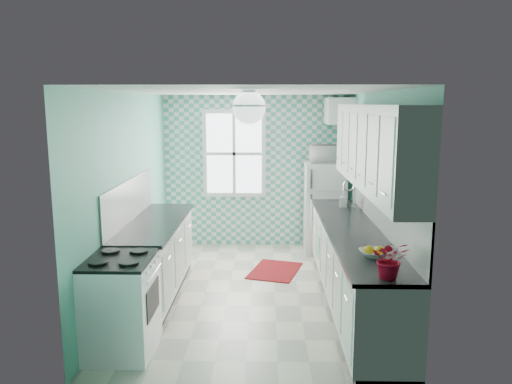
{
  "coord_description": "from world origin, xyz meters",
  "views": [
    {
      "loc": [
        0.18,
        -6.0,
        2.36
      ],
      "look_at": [
        0.05,
        0.25,
        1.25
      ],
      "focal_mm": 35.0,
      "sensor_mm": 36.0,
      "label": 1
    }
  ],
  "objects_px": {
    "ceiling_light": "(249,107)",
    "fridge": "(324,207)",
    "sink": "(341,210)",
    "microwave": "(326,154)",
    "stove": "(122,303)",
    "fruit_bowl": "(374,253)",
    "potted_plant": "(390,259)"
  },
  "relations": [
    {
      "from": "ceiling_light",
      "to": "stove",
      "type": "bearing_deg",
      "value": -149.02
    },
    {
      "from": "fruit_bowl",
      "to": "stove",
      "type": "bearing_deg",
      "value": -178.72
    },
    {
      "from": "ceiling_light",
      "to": "stove",
      "type": "relative_size",
      "value": 0.38
    },
    {
      "from": "sink",
      "to": "fruit_bowl",
      "type": "relative_size",
      "value": 2.0
    },
    {
      "from": "fruit_bowl",
      "to": "potted_plant",
      "type": "xyz_separation_m",
      "value": [
        0.0,
        -0.59,
        0.13
      ]
    },
    {
      "from": "stove",
      "to": "potted_plant",
      "type": "height_order",
      "value": "potted_plant"
    },
    {
      "from": "sink",
      "to": "microwave",
      "type": "distance_m",
      "value": 1.32
    },
    {
      "from": "fruit_bowl",
      "to": "microwave",
      "type": "height_order",
      "value": "microwave"
    },
    {
      "from": "stove",
      "to": "potted_plant",
      "type": "xyz_separation_m",
      "value": [
        2.4,
        -0.54,
        0.63
      ]
    },
    {
      "from": "sink",
      "to": "microwave",
      "type": "bearing_deg",
      "value": 93.15
    },
    {
      "from": "stove",
      "to": "microwave",
      "type": "xyz_separation_m",
      "value": [
        2.31,
        3.33,
        1.11
      ]
    },
    {
      "from": "stove",
      "to": "sink",
      "type": "height_order",
      "value": "sink"
    },
    {
      "from": "ceiling_light",
      "to": "fruit_bowl",
      "type": "height_order",
      "value": "ceiling_light"
    },
    {
      "from": "ceiling_light",
      "to": "sink",
      "type": "xyz_separation_m",
      "value": [
        1.2,
        1.47,
        -1.39
      ]
    },
    {
      "from": "ceiling_light",
      "to": "fridge",
      "type": "bearing_deg",
      "value": 66.98
    },
    {
      "from": "sink",
      "to": "fruit_bowl",
      "type": "bearing_deg",
      "value": -91.67
    },
    {
      "from": "fridge",
      "to": "sink",
      "type": "xyz_separation_m",
      "value": [
        0.09,
        -1.14,
        0.21
      ]
    },
    {
      "from": "potted_plant",
      "to": "stove",
      "type": "bearing_deg",
      "value": 167.42
    },
    {
      "from": "fridge",
      "to": "fruit_bowl",
      "type": "distance_m",
      "value": 3.29
    },
    {
      "from": "ceiling_light",
      "to": "microwave",
      "type": "relative_size",
      "value": 0.71
    },
    {
      "from": "ceiling_light",
      "to": "sink",
      "type": "bearing_deg",
      "value": 50.66
    },
    {
      "from": "stove",
      "to": "ceiling_light",
      "type": "bearing_deg",
      "value": 30.95
    },
    {
      "from": "stove",
      "to": "fruit_bowl",
      "type": "distance_m",
      "value": 2.45
    },
    {
      "from": "fruit_bowl",
      "to": "microwave",
      "type": "relative_size",
      "value": 0.54
    },
    {
      "from": "sink",
      "to": "fruit_bowl",
      "type": "xyz_separation_m",
      "value": [
        -0.0,
        -2.13,
        0.04
      ]
    },
    {
      "from": "ceiling_light",
      "to": "sink",
      "type": "height_order",
      "value": "ceiling_light"
    },
    {
      "from": "fridge",
      "to": "potted_plant",
      "type": "relative_size",
      "value": 4.41
    },
    {
      "from": "stove",
      "to": "sink",
      "type": "bearing_deg",
      "value": 42.3
    },
    {
      "from": "ceiling_light",
      "to": "microwave",
      "type": "bearing_deg",
      "value": 66.97
    },
    {
      "from": "sink",
      "to": "fruit_bowl",
      "type": "distance_m",
      "value": 2.14
    },
    {
      "from": "sink",
      "to": "stove",
      "type": "bearing_deg",
      "value": -139.23
    },
    {
      "from": "fridge",
      "to": "microwave",
      "type": "height_order",
      "value": "microwave"
    }
  ]
}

